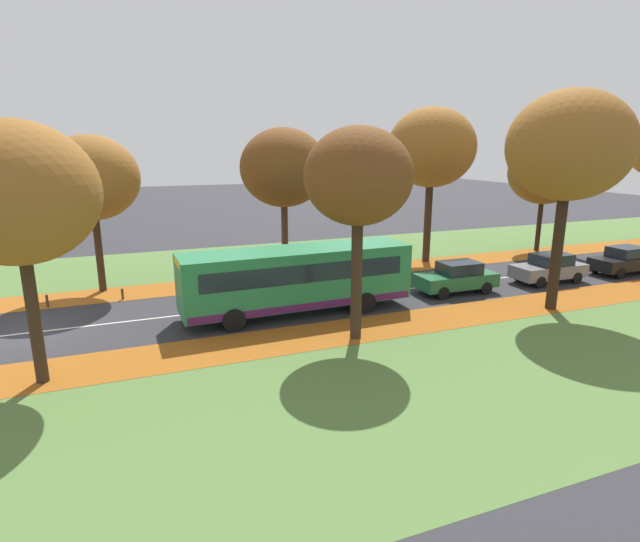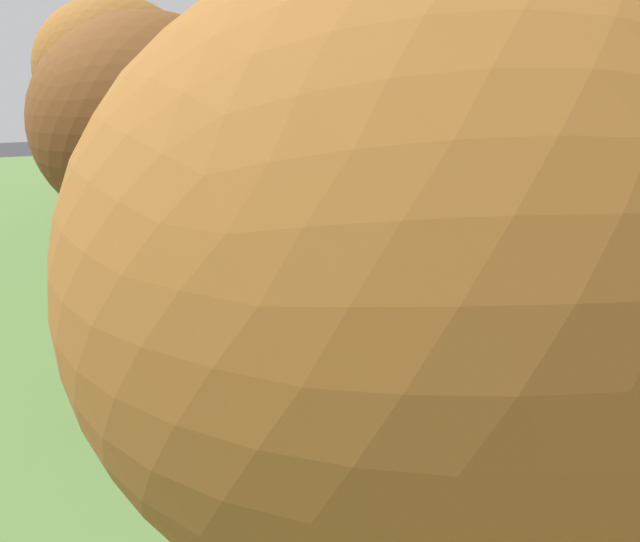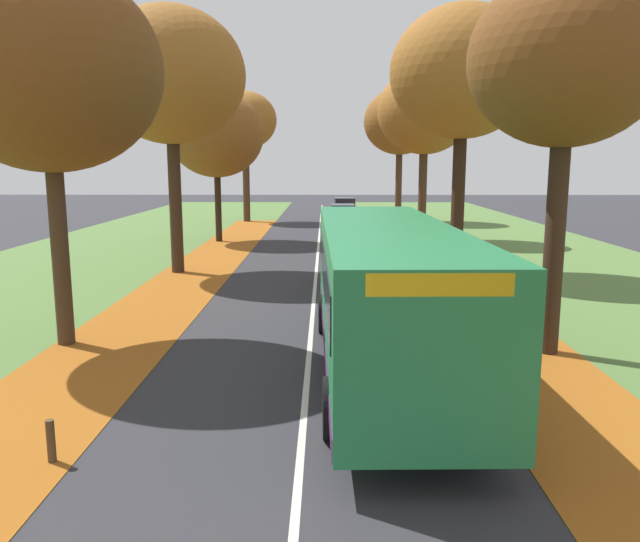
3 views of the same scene
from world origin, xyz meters
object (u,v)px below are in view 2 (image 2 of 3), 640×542
object	(u,v)px
tree_left_mid	(119,73)
tree_right_near	(578,113)
bollard_fourth	(370,501)
car_red_trailing	(196,168)
car_black_third_in_line	(249,199)
tree_left_distant	(85,80)
car_grey_following	(282,220)
tree_left_near	(155,126)
car_blue_fourth_in_line	(216,184)
car_green_lead	(331,253)
tree_left_nearest	(411,275)
bus	(477,305)
tree_right_distant	(248,81)
tree_right_far	(306,84)
tree_left_far	(101,111)
tree_right_mid	(393,72)

from	to	relation	value
tree_left_mid	tree_right_near	size ratio (longest dim) A/B	1.21
bollard_fourth	car_red_trailing	xyz separation A→B (m)	(5.27, 37.67, 0.49)
car_black_third_in_line	tree_left_distant	bearing A→B (deg)	121.08
car_grey_following	car_black_third_in_line	distance (m)	5.73
tree_left_near	car_blue_fourth_in_line	size ratio (longest dim) A/B	2.01
tree_left_near	tree_left_mid	size ratio (longest dim) A/B	0.86
car_green_lead	tree_left_mid	bearing A→B (deg)	159.06
car_green_lead	car_red_trailing	distance (m)	24.80
tree_left_nearest	car_red_trailing	xyz separation A→B (m)	(7.31, 41.95, -5.04)
bus	car_blue_fourth_in_line	size ratio (longest dim) A/B	2.49
tree_left_nearest	tree_left_near	size ratio (longest dim) A/B	0.94
tree_right_distant	car_black_third_in_line	world-z (taller)	tree_right_distant
tree_right_near	tree_right_distant	distance (m)	31.22
tree_left_near	tree_right_far	distance (m)	22.72
tree_left_far	car_black_third_in_line	xyz separation A→B (m)	(7.18, -0.35, -4.81)
car_black_third_in_line	car_blue_fourth_in_line	bearing A→B (deg)	93.92
tree_left_nearest	car_green_lead	bearing A→B (deg)	67.60
tree_right_distant	tree_left_distant	bearing A→B (deg)	-179.76
tree_right_near	tree_right_mid	xyz separation A→B (m)	(0.01, 10.13, 1.12)
bus	car_blue_fourth_in_line	bearing A→B (deg)	90.35
tree_left_near	tree_right_far	bearing A→B (deg)	60.16
tree_right_mid	car_red_trailing	distance (m)	23.51
tree_left_distant	car_black_third_in_line	world-z (taller)	tree_left_distant
tree_left_nearest	tree_left_far	bearing A→B (deg)	89.61
tree_right_near	tree_right_far	size ratio (longest dim) A/B	0.90
bus	car_grey_following	xyz separation A→B (m)	(0.09, 14.82, -0.89)
tree_left_nearest	tree_left_near	distance (m)	10.14
tree_left_nearest	tree_right_near	distance (m)	14.49
tree_right_distant	bus	size ratio (longest dim) A/B	0.89
tree_right_far	tree_right_near	bearing A→B (deg)	-90.66
bollard_fourth	tree_left_near	bearing A→B (deg)	110.62
tree_right_near	car_blue_fourth_in_line	bearing A→B (deg)	98.88
tree_left_nearest	tree_left_distant	bearing A→B (deg)	89.61
car_red_trailing	bus	bearing A→B (deg)	-90.27
tree_left_mid	tree_right_distant	bearing A→B (deg)	62.53
tree_right_mid	car_grey_following	bearing A→B (deg)	136.08
tree_right_near	car_green_lead	bearing A→B (deg)	116.74
car_green_lead	tree_right_near	bearing A→B (deg)	-63.26
car_grey_following	tree_left_distant	bearing A→B (deg)	111.71
tree_left_near	bus	xyz separation A→B (m)	(7.31, -1.75, -4.50)
tree_left_mid	bus	xyz separation A→B (m)	(6.94, -11.40, -5.61)
tree_right_far	car_blue_fourth_in_line	bearing A→B (deg)	131.04
tree_left_mid	bollard_fourth	world-z (taller)	tree_left_mid
bollard_fourth	bus	world-z (taller)	bus
tree_left_nearest	car_black_third_in_line	xyz separation A→B (m)	(7.38, 28.92, -5.04)
tree_left_near	tree_right_near	distance (m)	11.09
tree_right_distant	car_black_third_in_line	size ratio (longest dim) A/B	2.18
car_blue_fourth_in_line	tree_left_far	bearing A→B (deg)	-141.90
car_green_lead	car_red_trailing	world-z (taller)	same
tree_right_mid	bus	world-z (taller)	tree_right_mid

